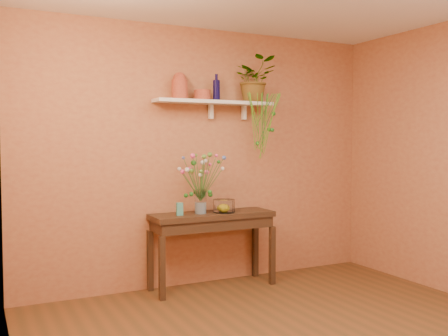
{
  "coord_description": "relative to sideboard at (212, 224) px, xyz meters",
  "views": [
    {
      "loc": [
        -2.22,
        -2.91,
        1.51
      ],
      "look_at": [
        0.0,
        1.55,
        1.25
      ],
      "focal_mm": 40.51,
      "sensor_mm": 36.0,
      "label": 1
    }
  ],
  "objects": [
    {
      "name": "blue_bottle",
      "position": [
        0.09,
        0.1,
        1.38
      ],
      "size": [
        0.08,
        0.08,
        0.28
      ],
      "color": "#0D0937",
      "rests_on": "wall_shelf"
    },
    {
      "name": "spider_plant",
      "position": [
        0.55,
        0.09,
        1.52
      ],
      "size": [
        0.51,
        0.47,
        0.49
      ],
      "primitive_type": "imported",
      "rotation": [
        0.0,
        0.0,
        -0.22
      ],
      "color": "#22671E",
      "rests_on": "wall_shelf"
    },
    {
      "name": "carton",
      "position": [
        -0.38,
        -0.04,
        0.18
      ],
      "size": [
        0.07,
        0.06,
        0.13
      ],
      "primitive_type": "cube",
      "rotation": [
        0.0,
        0.0,
        -0.15
      ],
      "color": "teal",
      "rests_on": "sideboard"
    },
    {
      "name": "terracotta_pot",
      "position": [
        -0.07,
        0.09,
        1.32
      ],
      "size": [
        0.18,
        0.18,
        0.1
      ],
      "primitive_type": "cylinder",
      "rotation": [
        0.0,
        0.0,
        0.05
      ],
      "color": "#B34C34",
      "rests_on": "wall_shelf"
    },
    {
      "name": "wall_shelf",
      "position": [
        0.08,
        0.1,
        1.25
      ],
      "size": [
        1.3,
        0.24,
        0.19
      ],
      "color": "white",
      "rests_on": "room"
    },
    {
      "name": "room",
      "position": [
        0.02,
        -1.77,
        0.68
      ],
      "size": [
        4.04,
        4.04,
        2.7
      ],
      "color": "brown",
      "rests_on": "ground"
    },
    {
      "name": "sideboard",
      "position": [
        0.0,
        0.0,
        0.0
      ],
      "size": [
        1.28,
        0.41,
        0.78
      ],
      "color": "#3E291A",
      "rests_on": "ground"
    },
    {
      "name": "bouquet",
      "position": [
        -0.15,
        -0.03,
        0.53
      ],
      "size": [
        0.48,
        0.46,
        0.49
      ],
      "color": "#386B28",
      "rests_on": "glass_vase"
    },
    {
      "name": "glass_bowl",
      "position": [
        0.12,
        -0.03,
        0.18
      ],
      "size": [
        0.22,
        0.22,
        0.13
      ],
      "color": "white",
      "rests_on": "sideboard"
    },
    {
      "name": "terracotta_jug",
      "position": [
        -0.32,
        0.1,
        1.4
      ],
      "size": [
        0.19,
        0.19,
        0.27
      ],
      "color": "#B34C34",
      "rests_on": "wall_shelf"
    },
    {
      "name": "plant_fronds",
      "position": [
        0.6,
        -0.05,
        1.04
      ],
      "size": [
        0.45,
        0.3,
        0.7
      ],
      "color": "#22671E",
      "rests_on": "wall_shelf"
    },
    {
      "name": "lemon",
      "position": [
        0.12,
        -0.03,
        0.16
      ],
      "size": [
        0.09,
        0.09,
        0.09
      ],
      "primitive_type": "sphere",
      "color": "yellow",
      "rests_on": "glass_bowl"
    },
    {
      "name": "glass_vase",
      "position": [
        -0.14,
        -0.02,
        0.22
      ],
      "size": [
        0.12,
        0.12,
        0.25
      ],
      "color": "white",
      "rests_on": "sideboard"
    }
  ]
}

